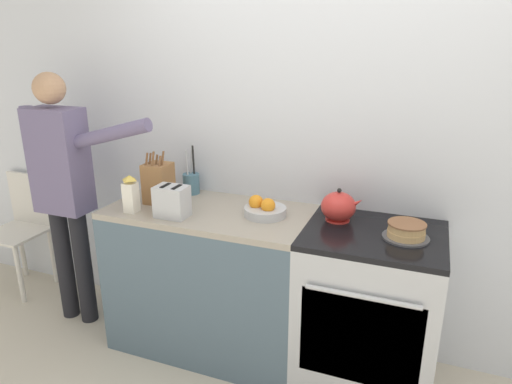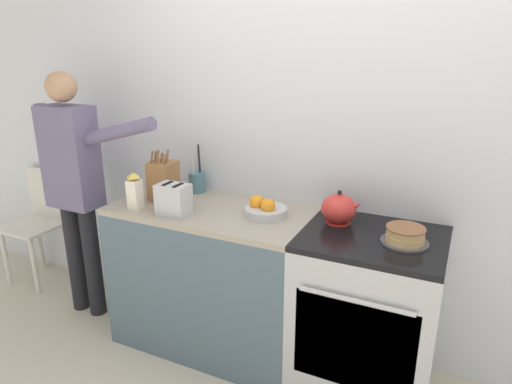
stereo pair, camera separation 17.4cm
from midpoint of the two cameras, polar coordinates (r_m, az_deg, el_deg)
The scene contains 12 objects.
wall_back at distance 2.62m, azimuth 12.15°, elevation 6.25°, with size 8.00×0.04×2.60m.
counter_cabinet at distance 2.86m, azimuth -3.58°, elevation -10.56°, with size 1.18×0.61×0.91m.
stove_range at distance 2.59m, azimuth 15.58°, elevation -14.56°, with size 0.71×0.64×0.91m.
layer_cake at distance 2.34m, azimuth 20.21°, elevation -5.18°, with size 0.23×0.23×0.08m.
tea_kettle at distance 2.48m, azimuth 12.34°, elevation -2.10°, with size 0.23×0.19×0.18m.
knife_block at distance 2.80m, azimuth -9.77°, elevation 1.38°, with size 0.15×0.15×0.32m.
utensil_crock at distance 2.93m, azimuth -5.71°, elevation 1.34°, with size 0.10×0.10×0.32m.
fruit_bowl at distance 2.53m, azimuth 3.07°, elevation -2.22°, with size 0.24×0.24×0.11m.
toaster at distance 2.56m, azimuth -8.37°, elevation -0.95°, with size 0.19×0.13×0.18m.
milk_carton at distance 2.69m, azimuth -13.14°, elevation 0.03°, with size 0.07×0.07×0.22m.
person_baker at distance 3.15m, azimuth -20.35°, elevation 1.79°, with size 0.94×0.20×1.66m.
dining_chair at distance 3.95m, azimuth -24.16°, elevation -2.88°, with size 0.40×0.40×0.87m.
Camera 2 is at (0.66, -1.84, 1.83)m, focal length 32.00 mm.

